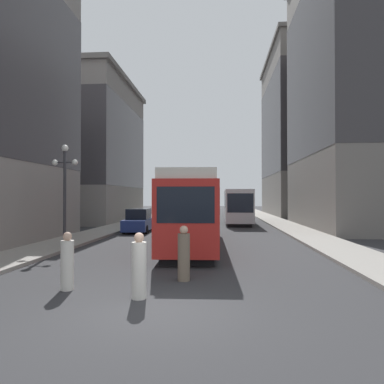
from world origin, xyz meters
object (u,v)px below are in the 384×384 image
pedestrian_crossing_near (139,268)px  parked_car_left_near (139,221)px  parked_car_left_mid (166,213)px  streetcar (193,208)px  lamp_post_left_near (65,179)px  transit_bus (237,204)px  pedestrian_on_sidewalk (184,255)px  pedestrian_crossing_far (67,263)px

pedestrian_crossing_near → parked_car_left_near: bearing=71.6°
parked_car_left_near → parked_car_left_mid: (0.00, 13.87, -0.00)m
streetcar → lamp_post_left_near: lamp_post_left_near is taller
transit_bus → pedestrian_crossing_near: (-3.96, -28.77, -1.12)m
transit_bus → pedestrian_on_sidewalk: 26.80m
streetcar → parked_car_left_near: 8.67m
transit_bus → pedestrian_crossing_far: size_ratio=7.53×
transit_bus → pedestrian_crossing_near: 29.06m
transit_bus → parked_car_left_mid: transit_bus is taller
parked_car_left_mid → pedestrian_on_sidewalk: (5.19, -29.91, -0.01)m
pedestrian_crossing_far → transit_bus: bearing=-29.2°
pedestrian_crossing_near → lamp_post_left_near: (-6.10, 9.00, 2.87)m
streetcar → pedestrian_crossing_near: size_ratio=8.09×
pedestrian_crossing_near → pedestrian_on_sidewalk: (1.00, 2.16, 0.01)m
transit_bus → pedestrian_on_sidewalk: size_ratio=7.13×
parked_car_left_near → lamp_post_left_near: bearing=-103.7°
streetcar → pedestrian_crossing_far: (-2.93, -10.40, -1.31)m
parked_car_left_mid → pedestrian_crossing_near: size_ratio=2.57×
parked_car_left_mid → lamp_post_left_near: size_ratio=0.85×
streetcar → parked_car_left_mid: size_ratio=3.14×
pedestrian_crossing_far → pedestrian_on_sidewalk: size_ratio=0.95×
streetcar → pedestrian_crossing_far: streetcar is taller
pedestrian_crossing_near → pedestrian_crossing_far: pedestrian_crossing_near is taller
streetcar → parked_car_left_near: streetcar is taller
parked_car_left_near → lamp_post_left_near: (-1.90, -9.20, 2.85)m
pedestrian_crossing_near → pedestrian_on_sidewalk: size_ratio=0.99×
transit_bus → pedestrian_crossing_near: bearing=-97.9°
pedestrian_crossing_far → pedestrian_on_sidewalk: bearing=-83.0°
transit_bus → pedestrian_crossing_far: bearing=-102.7°
pedestrian_crossing_far → parked_car_left_mid: bearing=-13.2°
streetcar → pedestrian_on_sidewalk: bearing=-89.6°
parked_car_left_mid → parked_car_left_near: bearing=-89.3°
pedestrian_crossing_far → pedestrian_on_sidewalk: pedestrian_on_sidewalk is taller
streetcar → pedestrian_crossing_near: bearing=-95.2°
pedestrian_crossing_near → lamp_post_left_near: 11.24m
lamp_post_left_near → pedestrian_crossing_far: bearing=-65.4°
pedestrian_on_sidewalk → pedestrian_crossing_near: bearing=-19.5°
pedestrian_crossing_near → pedestrian_crossing_far: (-2.31, 0.71, -0.03)m
parked_car_left_near → pedestrian_on_sidewalk: (5.19, -16.04, -0.01)m
transit_bus → parked_car_left_near: bearing=-127.7°
streetcar → transit_bus: 17.97m
pedestrian_crossing_far → lamp_post_left_near: lamp_post_left_near is taller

